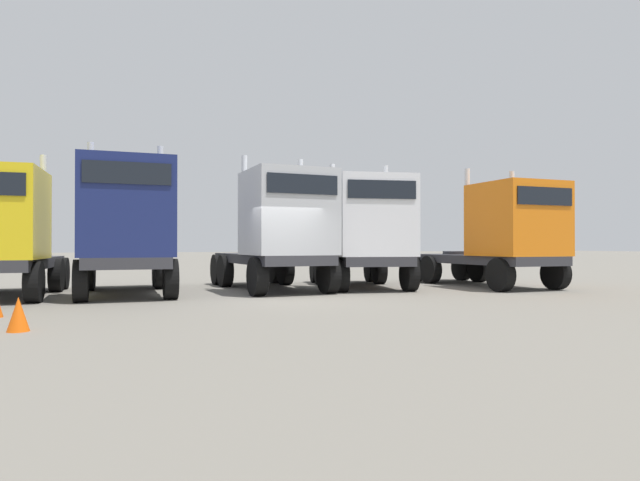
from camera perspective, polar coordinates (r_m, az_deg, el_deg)
The scene contains 6 objects.
ground at distance 14.78m, azimuth -3.66°, elevation -6.09°, with size 200.00×200.00×0.00m, color slate.
semi_truck_navy at distance 16.33m, azimuth -19.30°, elevation 1.29°, with size 2.89×6.30×4.36m.
semi_truck_silver at distance 17.21m, azimuth -4.09°, elevation 1.15°, with size 3.20×6.46×4.27m.
semi_truck_white at distance 18.27m, azimuth 4.79°, elevation 1.04°, with size 3.15×5.91×4.23m.
semi_truck_orange at distance 19.67m, azimuth 18.32°, elevation 0.62°, with size 3.00×6.48×4.07m.
traffic_cone_mid at distance 10.62m, azimuth -28.62°, elevation -6.67°, with size 0.36×0.36×0.58m, color #F2590C.
Camera 1 is at (-3.37, -14.32, 1.45)m, focal length 31.10 mm.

